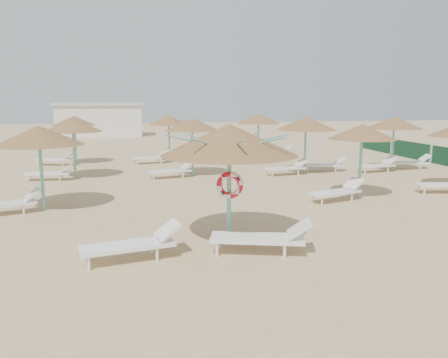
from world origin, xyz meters
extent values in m
plane|color=tan|center=(0.00, 0.00, 0.00)|extent=(120.00, 120.00, 0.00)
cylinder|color=#69B7AC|center=(0.03, 0.22, 1.22)|extent=(0.11, 0.11, 2.44)
cone|color=brown|center=(0.03, 0.22, 2.55)|extent=(3.26, 3.26, 0.73)
cylinder|color=#69B7AC|center=(0.03, 0.22, 2.29)|extent=(0.20, 0.20, 0.12)
cylinder|color=#69B7AC|center=(0.78, 0.22, 2.51)|extent=(1.47, 0.04, 0.37)
cylinder|color=#69B7AC|center=(0.56, 0.75, 2.51)|extent=(1.07, 1.07, 0.37)
cylinder|color=#69B7AC|center=(0.03, 0.97, 2.51)|extent=(0.04, 1.47, 0.37)
cylinder|color=#69B7AC|center=(-0.50, 0.75, 2.51)|extent=(1.07, 1.07, 0.37)
cylinder|color=#69B7AC|center=(-0.72, 0.22, 2.51)|extent=(1.47, 0.04, 0.37)
cylinder|color=#69B7AC|center=(-0.50, -0.31, 2.51)|extent=(1.07, 1.07, 0.37)
cylinder|color=#69B7AC|center=(0.03, -0.53, 2.51)|extent=(0.04, 1.47, 0.37)
cylinder|color=#69B7AC|center=(0.56, -0.31, 2.51)|extent=(1.07, 1.07, 0.37)
torus|color=red|center=(0.03, 0.12, 1.48)|extent=(0.66, 0.15, 0.66)
cylinder|color=white|center=(-3.15, -0.98, 0.15)|extent=(0.06, 0.06, 0.30)
cylinder|color=white|center=(-3.26, -0.46, 0.15)|extent=(0.06, 0.06, 0.30)
cylinder|color=white|center=(-1.74, -0.67, 0.15)|extent=(0.06, 0.06, 0.30)
cylinder|color=white|center=(-1.86, -0.15, 0.15)|extent=(0.06, 0.06, 0.30)
cube|color=white|center=(-2.37, -0.54, 0.34)|extent=(2.11, 1.07, 0.08)
cube|color=white|center=(-1.49, -0.35, 0.59)|extent=(0.64, 0.73, 0.39)
cylinder|color=white|center=(-0.41, -0.62, 0.16)|extent=(0.07, 0.07, 0.31)
cylinder|color=white|center=(-0.26, -0.08, 0.16)|extent=(0.07, 0.07, 0.31)
cylinder|color=white|center=(1.04, -1.03, 0.16)|extent=(0.07, 0.07, 0.31)
cylinder|color=white|center=(1.19, -0.49, 0.16)|extent=(0.07, 0.07, 0.31)
cube|color=white|center=(0.53, -0.59, 0.36)|extent=(2.23, 1.24, 0.09)
cube|color=white|center=(1.44, -0.85, 0.63)|extent=(0.70, 0.79, 0.41)
cylinder|color=#69B7AC|center=(-5.15, 4.58, 1.15)|extent=(0.11, 0.11, 2.30)
cone|color=brown|center=(-5.15, 4.58, 2.39)|extent=(2.72, 2.72, 0.61)
cylinder|color=#69B7AC|center=(-5.15, 4.58, 2.15)|extent=(0.20, 0.20, 0.12)
cylinder|color=white|center=(-5.65, 4.12, 0.14)|extent=(0.06, 0.06, 0.28)
cylinder|color=white|center=(-5.81, 4.59, 0.14)|extent=(0.06, 0.06, 0.28)
cube|color=white|center=(-6.25, 4.18, 0.32)|extent=(2.00, 1.19, 0.08)
cube|color=white|center=(-5.45, 4.45, 0.56)|extent=(0.65, 0.72, 0.36)
cylinder|color=#69B7AC|center=(-5.02, 10.49, 1.15)|extent=(0.11, 0.11, 2.30)
cone|color=brown|center=(-5.02, 10.49, 2.39)|extent=(2.60, 2.60, 0.58)
cylinder|color=#69B7AC|center=(-5.02, 10.49, 2.15)|extent=(0.20, 0.20, 0.12)
cylinder|color=white|center=(-6.93, 9.89, 0.14)|extent=(0.06, 0.06, 0.28)
cylinder|color=white|center=(-6.90, 10.39, 0.14)|extent=(0.06, 0.06, 0.28)
cylinder|color=white|center=(-5.58, 9.81, 0.14)|extent=(0.06, 0.06, 0.28)
cylinder|color=white|center=(-5.55, 10.30, 0.14)|extent=(0.06, 0.06, 0.28)
cube|color=white|center=(-6.12, 10.09, 0.32)|extent=(1.94, 0.74, 0.08)
cube|color=white|center=(-5.27, 10.04, 0.56)|extent=(0.52, 0.63, 0.36)
cylinder|color=#69B7AC|center=(-5.62, 15.21, 1.15)|extent=(0.11, 0.11, 2.30)
cone|color=brown|center=(-5.62, 15.21, 2.38)|extent=(2.35, 2.35, 0.53)
cylinder|color=#69B7AC|center=(-5.62, 15.21, 2.15)|extent=(0.20, 0.20, 0.12)
cylinder|color=white|center=(-7.56, 14.73, 0.14)|extent=(0.06, 0.06, 0.28)
cylinder|color=white|center=(-7.46, 15.22, 0.14)|extent=(0.06, 0.06, 0.28)
cylinder|color=white|center=(-6.24, 14.45, 0.14)|extent=(0.06, 0.06, 0.28)
cylinder|color=white|center=(-6.13, 14.94, 0.14)|extent=(0.06, 0.06, 0.28)
cube|color=white|center=(-6.72, 14.81, 0.32)|extent=(1.99, 1.00, 0.08)
cube|color=white|center=(-5.89, 14.64, 0.56)|extent=(0.60, 0.69, 0.36)
cylinder|color=#69B7AC|center=(0.28, 10.14, 1.15)|extent=(0.11, 0.11, 2.30)
cone|color=brown|center=(0.28, 10.14, 2.39)|extent=(2.55, 2.55, 0.57)
cylinder|color=#69B7AC|center=(0.28, 10.14, 2.15)|extent=(0.20, 0.20, 0.12)
cylinder|color=white|center=(-1.55, 9.33, 0.14)|extent=(0.06, 0.06, 0.28)
cylinder|color=white|center=(-1.66, 9.82, 0.14)|extent=(0.06, 0.06, 0.28)
cylinder|color=white|center=(-0.23, 9.61, 0.14)|extent=(0.06, 0.06, 0.28)
cylinder|color=white|center=(-0.34, 10.10, 0.14)|extent=(0.06, 0.06, 0.28)
cube|color=white|center=(-0.82, 9.74, 0.32)|extent=(1.99, 1.01, 0.08)
cube|color=white|center=(0.01, 9.92, 0.56)|extent=(0.60, 0.69, 0.36)
cylinder|color=#69B7AC|center=(-0.50, 14.94, 1.15)|extent=(0.11, 0.11, 2.30)
cone|color=brown|center=(-0.50, 14.94, 2.38)|extent=(2.35, 2.35, 0.53)
cylinder|color=#69B7AC|center=(-0.50, 14.94, 2.15)|extent=(0.20, 0.20, 0.12)
cylinder|color=white|center=(-2.32, 14.12, 0.14)|extent=(0.06, 0.06, 0.28)
cylinder|color=white|center=(-2.43, 14.60, 0.14)|extent=(0.06, 0.06, 0.28)
cylinder|color=white|center=(-1.01, 14.43, 0.14)|extent=(0.06, 0.06, 0.28)
cylinder|color=white|center=(-1.12, 14.91, 0.14)|extent=(0.06, 0.06, 0.28)
cube|color=white|center=(-1.60, 14.54, 0.32)|extent=(1.99, 1.04, 0.08)
cube|color=white|center=(-0.77, 14.74, 0.56)|extent=(0.61, 0.69, 0.36)
cylinder|color=white|center=(-0.23, 15.18, 0.14)|extent=(0.06, 0.06, 0.28)
cylinder|color=white|center=(-0.12, 15.67, 0.14)|extent=(0.06, 0.06, 0.28)
cylinder|color=white|center=(1.08, 14.87, 0.14)|extent=(0.06, 0.06, 0.28)
cylinder|color=white|center=(1.19, 15.36, 0.14)|extent=(0.06, 0.06, 0.28)
cube|color=white|center=(0.60, 15.24, 0.32)|extent=(1.99, 1.04, 0.08)
cube|color=white|center=(1.43, 15.05, 0.56)|extent=(0.61, 0.69, 0.36)
cylinder|color=#69B7AC|center=(5.64, 4.39, 1.15)|extent=(0.11, 0.11, 2.30)
cone|color=brown|center=(5.64, 4.39, 2.38)|extent=(2.35, 2.35, 0.53)
cylinder|color=#69B7AC|center=(5.64, 4.39, 2.15)|extent=(0.20, 0.20, 0.12)
cylinder|color=white|center=(3.86, 3.50, 0.14)|extent=(0.06, 0.06, 0.28)
cylinder|color=white|center=(3.70, 3.98, 0.14)|extent=(0.06, 0.06, 0.28)
cylinder|color=white|center=(5.14, 3.93, 0.14)|extent=(0.06, 0.06, 0.28)
cylinder|color=white|center=(4.98, 4.40, 0.14)|extent=(0.06, 0.06, 0.28)
cube|color=white|center=(4.54, 3.99, 0.32)|extent=(2.00, 1.18, 0.08)
cube|color=white|center=(5.35, 4.26, 0.56)|extent=(0.65, 0.72, 0.36)
cylinder|color=#69B7AC|center=(5.67, 9.91, 1.15)|extent=(0.11, 0.11, 2.30)
cone|color=brown|center=(5.67, 9.91, 2.40)|extent=(2.82, 2.82, 0.63)
cylinder|color=#69B7AC|center=(5.67, 9.91, 2.15)|extent=(0.20, 0.20, 0.12)
cylinder|color=white|center=(3.83, 9.12, 0.14)|extent=(0.06, 0.06, 0.28)
cylinder|color=white|center=(3.74, 9.62, 0.14)|extent=(0.06, 0.06, 0.28)
cylinder|color=white|center=(5.16, 9.36, 0.14)|extent=(0.06, 0.06, 0.28)
cylinder|color=white|center=(5.07, 9.85, 0.14)|extent=(0.06, 0.06, 0.28)
cube|color=white|center=(4.57, 9.51, 0.32)|extent=(1.98, 0.94, 0.08)
cube|color=white|center=(5.41, 9.66, 0.56)|extent=(0.58, 0.68, 0.36)
cylinder|color=white|center=(5.94, 10.10, 0.14)|extent=(0.06, 0.06, 0.28)
cylinder|color=white|center=(6.03, 10.59, 0.14)|extent=(0.06, 0.06, 0.28)
cylinder|color=white|center=(7.27, 9.87, 0.14)|extent=(0.06, 0.06, 0.28)
cylinder|color=white|center=(7.36, 10.36, 0.14)|extent=(0.06, 0.06, 0.28)
cube|color=white|center=(6.77, 10.21, 0.32)|extent=(1.98, 0.94, 0.08)
cube|color=white|center=(7.61, 10.06, 0.56)|extent=(0.58, 0.68, 0.36)
cylinder|color=#69B7AC|center=(4.90, 15.71, 1.15)|extent=(0.11, 0.11, 2.30)
cone|color=brown|center=(4.90, 15.71, 2.39)|extent=(2.61, 2.61, 0.59)
cylinder|color=#69B7AC|center=(4.90, 15.71, 2.15)|extent=(0.20, 0.20, 0.12)
cylinder|color=white|center=(3.05, 14.94, 0.14)|extent=(0.06, 0.06, 0.28)
cylinder|color=white|center=(2.97, 15.44, 0.14)|extent=(0.06, 0.06, 0.28)
cylinder|color=white|center=(4.38, 15.15, 0.14)|extent=(0.06, 0.06, 0.28)
cylinder|color=white|center=(4.31, 15.64, 0.14)|extent=(0.06, 0.06, 0.28)
cube|color=white|center=(3.80, 15.31, 0.32)|extent=(1.97, 0.90, 0.08)
cube|color=white|center=(4.64, 15.44, 0.56)|extent=(0.57, 0.67, 0.36)
cylinder|color=white|center=(5.17, 15.89, 0.14)|extent=(0.06, 0.06, 0.28)
cylinder|color=white|center=(5.25, 16.38, 0.14)|extent=(0.06, 0.06, 0.28)
cylinder|color=white|center=(6.51, 15.68, 0.14)|extent=(0.06, 0.06, 0.28)
cylinder|color=white|center=(6.58, 16.17, 0.14)|extent=(0.06, 0.06, 0.28)
cube|color=white|center=(6.00, 16.01, 0.32)|extent=(1.97, 0.90, 0.08)
cube|color=white|center=(6.84, 15.88, 0.56)|extent=(0.57, 0.67, 0.36)
cylinder|color=white|center=(8.31, 4.43, 0.14)|extent=(0.06, 0.06, 0.28)
cylinder|color=white|center=(8.39, 4.92, 0.14)|extent=(0.06, 0.06, 0.28)
cube|color=white|center=(9.14, 4.54, 0.32)|extent=(1.98, 0.94, 0.08)
cylinder|color=#69B7AC|center=(10.29, 9.92, 1.15)|extent=(0.11, 0.11, 2.30)
cone|color=brown|center=(10.29, 9.92, 2.39)|extent=(2.67, 2.67, 0.60)
cylinder|color=#69B7AC|center=(10.29, 9.92, 2.15)|extent=(0.20, 0.20, 0.12)
cylinder|color=white|center=(8.44, 9.14, 0.14)|extent=(0.06, 0.06, 0.28)
cylinder|color=white|center=(8.36, 9.63, 0.14)|extent=(0.06, 0.06, 0.28)
cylinder|color=white|center=(9.77, 9.36, 0.14)|extent=(0.06, 0.06, 0.28)
cylinder|color=white|center=(9.69, 9.85, 0.14)|extent=(0.06, 0.06, 0.28)
cube|color=white|center=(9.19, 9.52, 0.32)|extent=(1.97, 0.92, 0.08)
cube|color=white|center=(10.03, 9.65, 0.56)|extent=(0.57, 0.67, 0.36)
cylinder|color=white|center=(10.56, 10.10, 0.14)|extent=(0.06, 0.06, 0.28)
cylinder|color=white|center=(10.64, 10.59, 0.14)|extent=(0.06, 0.06, 0.28)
cylinder|color=white|center=(11.89, 9.88, 0.14)|extent=(0.06, 0.06, 0.28)
cylinder|color=white|center=(11.97, 10.37, 0.14)|extent=(0.06, 0.06, 0.28)
cube|color=white|center=(11.39, 10.22, 0.32)|extent=(1.97, 0.92, 0.08)
cube|color=white|center=(12.23, 10.08, 0.56)|extent=(0.57, 0.67, 0.36)
cube|color=silver|center=(-6.00, 35.00, 1.50)|extent=(8.00, 4.00, 3.00)
cube|color=beige|center=(-6.00, 35.00, 3.12)|extent=(8.40, 4.40, 0.25)
cube|color=#1A5038|center=(14.00, 14.00, 0.50)|extent=(0.08, 3.80, 1.00)
cylinder|color=#69B7AC|center=(14.00, 12.10, 0.55)|extent=(0.08, 0.08, 1.10)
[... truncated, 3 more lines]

